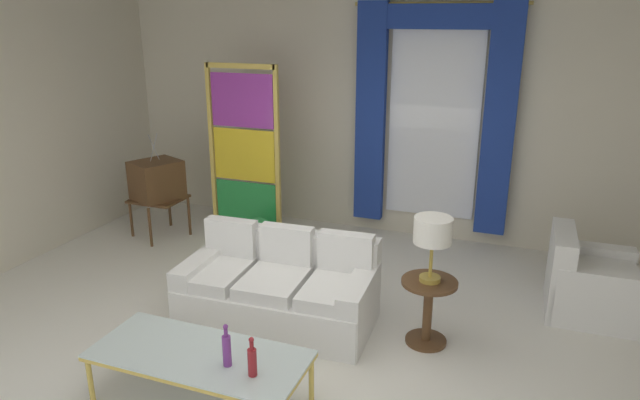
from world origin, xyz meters
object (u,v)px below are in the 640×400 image
Objects in this scene: couch_white_long at (281,288)px; round_side_table at (428,306)px; coffee_table at (199,357)px; vintage_tv at (157,182)px; peacock_figurine at (255,237)px; table_lamp_brass at (433,233)px; bottle_crystal_tall at (227,349)px; armchair_white at (587,285)px; bottle_blue_decanter at (252,360)px; stained_glass_divider at (244,158)px.

couch_white_long is 3.02× the size of round_side_table.
vintage_tv is at bearing 130.40° from coffee_table.
table_lamp_brass is (2.28, -1.18, 0.81)m from peacock_figurine.
table_lamp_brass is (3.70, -1.31, 0.30)m from vintage_tv.
armchair_white reaches higher than bottle_crystal_tall.
vintage_tv is (-2.29, 2.70, 0.35)m from coffee_table.
vintage_tv is (-2.33, 1.36, 0.42)m from couch_white_long.
coffee_table is 0.52m from bottle_blue_decanter.
couch_white_long is at bearing -177.64° from table_lamp_brass.
peacock_figurine is at bearing 152.55° from round_side_table.
bottle_crystal_tall reaches higher than peacock_figurine.
couch_white_long is 2.21m from stained_glass_divider.
bottle_crystal_tall reaches higher than bottle_blue_decanter.
peacock_figurine is at bearing 152.55° from table_lamp_brass.
round_side_table is (2.28, -1.18, 0.14)m from peacock_figurine.
table_lamp_brass is (1.37, 0.06, 0.72)m from couch_white_long.
armchair_white is 3.60m from peacock_figurine.
stained_glass_divider is at bearing 127.21° from peacock_figurine.
couch_white_long reaches higher than peacock_figurine.
table_lamp_brass is at bearing 0.00° from round_side_table.
couch_white_long is 2.99× the size of peacock_figurine.
armchair_white is 0.38× the size of stained_glass_divider.
peacock_figurine reaches higher than coffee_table.
vintage_tv is (-2.56, 2.75, 0.19)m from bottle_crystal_tall.
table_lamp_brass is at bearing -27.45° from peacock_figurine.
table_lamp_brass is (2.60, -1.61, -0.03)m from stained_glass_divider.
peacock_figurine is at bearing 116.95° from bottle_blue_decanter.
vintage_tv reaches higher than armchair_white.
armchair_white is at bearing 42.06° from coffee_table.
vintage_tv is 0.61× the size of stained_glass_divider.
stained_glass_divider is 0.99m from peacock_figurine.
vintage_tv reaches higher than bottle_blue_decanter.
coffee_table is 2.80× the size of table_lamp_brass.
bottle_crystal_tall is 3.43m from stained_glass_divider.
bottle_crystal_tall is 1.85m from round_side_table.
stained_glass_divider is (-1.20, 3.00, 0.68)m from coffee_table.
bottle_crystal_tall is 0.54× the size of peacock_figurine.
couch_white_long is 1.33× the size of vintage_tv.
couch_white_long is at bearing -53.68° from peacock_figurine.
table_lamp_brass reaches higher than peacock_figurine.
couch_white_long is 1.13× the size of coffee_table.
vintage_tv reaches higher than table_lamp_brass.
round_side_table is at bearing 58.26° from bottle_blue_decanter.
armchair_white is (2.24, 2.56, -0.24)m from bottle_blue_decanter.
bottle_blue_decanter is at bearing -63.05° from peacock_figurine.
round_side_table is 1.04× the size of table_lamp_brass.
couch_white_long is 0.82× the size of stained_glass_divider.
round_side_table is (3.70, -1.31, -0.37)m from vintage_tv.
vintage_tv is 5.05m from armchair_white.
armchair_white is at bearing -7.80° from stained_glass_divider.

